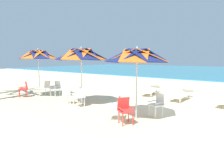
# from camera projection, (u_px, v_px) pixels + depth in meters

# --- Properties ---
(ground_plane) EXTENTS (80.00, 80.00, 0.00)m
(ground_plane) POSITION_uv_depth(u_px,v_px,m) (179.00, 107.00, 8.78)
(ground_plane) COLOR beige
(surf_foam) EXTENTS (80.00, 0.70, 0.01)m
(surf_foam) POSITION_uv_depth(u_px,v_px,m) (220.00, 83.00, 17.47)
(surf_foam) COLOR white
(surf_foam) RESTS_ON ground
(beach_umbrella_0) EXTENTS (2.26, 2.26, 2.57)m
(beach_umbrella_0) POSITION_uv_depth(u_px,v_px,m) (137.00, 56.00, 6.79)
(beach_umbrella_0) COLOR silver
(beach_umbrella_0) RESTS_ON ground
(plastic_chair_0) EXTENTS (0.58, 0.60, 0.87)m
(plastic_chair_0) POSITION_uv_depth(u_px,v_px,m) (157.00, 103.00, 7.31)
(plastic_chair_0) COLOR white
(plastic_chair_0) RESTS_ON ground
(plastic_chair_1) EXTENTS (0.61, 0.60, 0.87)m
(plastic_chair_1) POSITION_uv_depth(u_px,v_px,m) (116.00, 106.00, 6.87)
(plastic_chair_1) COLOR white
(plastic_chair_1) RESTS_ON ground
(plastic_chair_2) EXTENTS (0.63, 0.62, 0.87)m
(plastic_chair_2) POSITION_uv_depth(u_px,v_px,m) (125.00, 109.00, 6.48)
(plastic_chair_2) COLOR red
(plastic_chair_2) RESTS_ON ground
(beach_umbrella_1) EXTENTS (2.39, 2.39, 2.70)m
(beach_umbrella_1) POSITION_uv_depth(u_px,v_px,m) (81.00, 55.00, 9.07)
(beach_umbrella_1) COLOR silver
(beach_umbrella_1) RESTS_ON ground
(plastic_chair_3) EXTENTS (0.52, 0.55, 0.87)m
(plastic_chair_3) POSITION_uv_depth(u_px,v_px,m) (80.00, 96.00, 8.82)
(plastic_chair_3) COLOR white
(plastic_chair_3) RESTS_ON ground
(plastic_chair_4) EXTENTS (0.56, 0.58, 0.87)m
(plastic_chair_4) POSITION_uv_depth(u_px,v_px,m) (68.00, 94.00, 9.27)
(plastic_chair_4) COLOR white
(plastic_chair_4) RESTS_ON ground
(beach_umbrella_2) EXTENTS (2.09, 2.09, 2.70)m
(beach_umbrella_2) POSITION_uv_depth(u_px,v_px,m) (38.00, 55.00, 10.88)
(beach_umbrella_2) COLOR silver
(beach_umbrella_2) RESTS_ON ground
(plastic_chair_5) EXTENTS (0.57, 0.59, 0.87)m
(plastic_chair_5) POSITION_uv_depth(u_px,v_px,m) (24.00, 88.00, 10.97)
(plastic_chair_5) COLOR red
(plastic_chair_5) RESTS_ON ground
(plastic_chair_6) EXTENTS (0.49, 0.51, 0.87)m
(plastic_chair_6) POSITION_uv_depth(u_px,v_px,m) (56.00, 87.00, 11.30)
(plastic_chair_6) COLOR white
(plastic_chair_6) RESTS_ON ground
(plastic_chair_7) EXTENTS (0.49, 0.52, 0.87)m
(plastic_chair_7) POSITION_uv_depth(u_px,v_px,m) (49.00, 87.00, 11.60)
(plastic_chair_7) COLOR white
(plastic_chair_7) RESTS_ON ground
(sun_lounger_1) EXTENTS (0.72, 2.17, 0.62)m
(sun_lounger_1) POSITION_uv_depth(u_px,v_px,m) (182.00, 94.00, 10.33)
(sun_lounger_1) COLOR white
(sun_lounger_1) RESTS_ON ground
(sun_lounger_2) EXTENTS (0.97, 2.22, 0.62)m
(sun_lounger_2) POSITION_uv_depth(u_px,v_px,m) (151.00, 90.00, 11.85)
(sun_lounger_2) COLOR white
(sun_lounger_2) RESTS_ON ground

